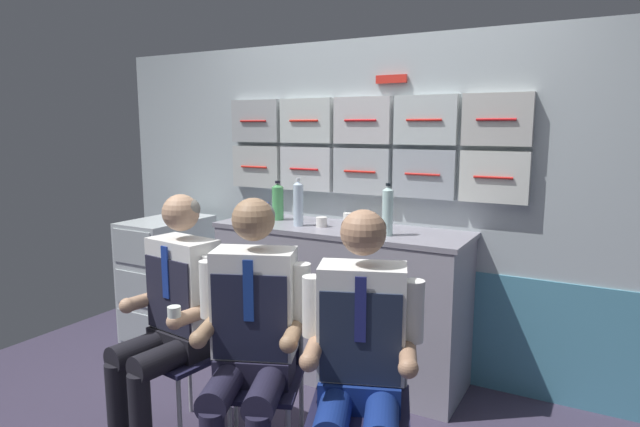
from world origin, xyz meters
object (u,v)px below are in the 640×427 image
crew_member_right (360,356)px  folding_chair_left (198,332)px  snack_banana (372,225)px  folding_chair_right (363,377)px  service_trolley (168,278)px  coffee_cup_white (265,208)px  crew_member_left (171,311)px  folding_chair_center (260,355)px  water_bottle_tall (388,211)px  crew_member_center (251,332)px

crew_member_right → folding_chair_left: bearing=169.1°
crew_member_right → snack_banana: 1.35m
snack_banana → folding_chair_right: bearing=-68.1°
service_trolley → crew_member_right: size_ratio=0.73×
folding_chair_left → snack_banana: size_ratio=5.05×
folding_chair_left → coffee_cup_white: bearing=107.6°
crew_member_right → coffee_cup_white: size_ratio=14.94×
folding_chair_right → crew_member_right: size_ratio=0.68×
folding_chair_left → coffee_cup_white: coffee_cup_white is taller
folding_chair_right → crew_member_left: bearing=-173.1°
crew_member_left → crew_member_right: size_ratio=1.00×
service_trolley → folding_chair_right: bearing=-23.1°
folding_chair_left → folding_chair_center: size_ratio=1.00×
crew_member_right → service_trolley: bearing=153.9°
folding_chair_right → crew_member_right: crew_member_right is taller
coffee_cup_white → snack_banana: (0.89, -0.11, -0.02)m
crew_member_right → snack_banana: bearing=111.8°
folding_chair_left → water_bottle_tall: 1.24m
service_trolley → folding_chair_left: size_ratio=1.07×
folding_chair_left → folding_chair_right: bearing=-2.6°
folding_chair_left → crew_member_center: (0.51, -0.23, 0.18)m
water_bottle_tall → coffee_cup_white: bearing=164.9°
service_trolley → coffee_cup_white: 0.88m
crew_member_left → water_bottle_tall: size_ratio=4.17×
folding_chair_center → folding_chair_right: bearing=4.2°
folding_chair_center → crew_member_center: bearing=-67.8°
folding_chair_center → crew_member_right: bearing=-11.5°
crew_member_right → water_bottle_tall: bearing=106.8°
crew_member_right → water_bottle_tall: (-0.32, 1.05, 0.41)m
folding_chair_left → crew_member_right: crew_member_right is taller
crew_member_center → folding_chair_right: (0.44, 0.19, -0.18)m
snack_banana → crew_member_right: bearing=-68.2°
crew_member_right → water_bottle_tall: same height
service_trolley → snack_banana: 1.61m
water_bottle_tall → crew_member_right: bearing=-73.2°
crew_member_left → folding_chair_center: size_ratio=1.46×
service_trolley → water_bottle_tall: (1.68, 0.07, 0.62)m
service_trolley → crew_member_center: size_ratio=0.72×
folding_chair_left → crew_member_left: crew_member_left is taller
crew_member_left → snack_banana: (0.55, 1.19, 0.29)m
water_bottle_tall → snack_banana: water_bottle_tall is taller
folding_chair_left → crew_member_center: size_ratio=0.67×
crew_member_left → coffee_cup_white: crew_member_left is taller
folding_chair_left → snack_banana: bearing=62.9°
service_trolley → folding_chair_center: bearing=-31.1°
coffee_cup_white → folding_chair_center: bearing=-56.3°
service_trolley → crew_member_left: (0.96, -0.95, 0.20)m
folding_chair_center → coffee_cup_white: 1.54m
folding_chair_right → water_bottle_tall: size_ratio=2.85×
folding_chair_center → snack_banana: snack_banana is taller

